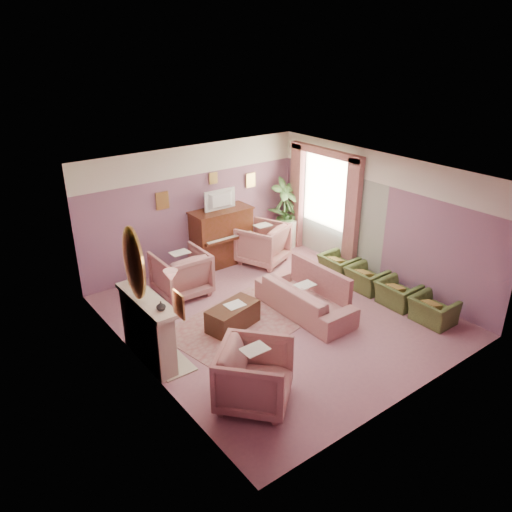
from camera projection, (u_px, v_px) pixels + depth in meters
floor at (277, 315)px, 9.66m from camera, size 5.50×6.00×0.01m
ceiling at (280, 174)px, 8.51m from camera, size 5.50×6.00×0.01m
wall_back at (195, 207)px, 11.27m from camera, size 5.50×0.02×2.80m
wall_front at (416, 318)px, 6.90m from camera, size 5.50×0.02×2.80m
wall_left at (139, 292)px, 7.57m from camera, size 0.02×6.00×2.80m
wall_right at (379, 218)px, 10.60m from camera, size 0.02×6.00×2.80m
picture_rail_band at (192, 160)px, 10.82m from camera, size 5.50×0.01×0.65m
stripe_panel at (333, 216)px, 11.67m from camera, size 0.01×3.00×2.15m
fireplace_surround at (148, 331)px, 8.16m from camera, size 0.30×1.40×1.10m
fireplace_inset at (154, 336)px, 8.27m from camera, size 0.18×0.72×0.68m
fire_ember at (157, 345)px, 8.37m from camera, size 0.06×0.54×0.10m
mantel_shelf at (146, 300)px, 7.94m from camera, size 0.40×1.55×0.07m
hearth at (161, 354)px, 8.49m from camera, size 0.55×1.50×0.02m
mirror_frame at (134, 263)px, 7.58m from camera, size 0.04×0.72×1.20m
mirror_glass at (135, 263)px, 7.60m from camera, size 0.01×0.60×1.06m
sconce_shade at (171, 276)px, 6.79m from camera, size 0.20×0.20×0.16m
piano at (222, 237)px, 11.62m from camera, size 1.40×0.60×1.30m
piano_keyshelf at (230, 239)px, 11.34m from camera, size 1.30×0.12×0.06m
piano_keys at (230, 237)px, 11.32m from camera, size 1.20×0.08×0.02m
piano_top at (221, 210)px, 11.35m from camera, size 1.45×0.65×0.04m
television at (222, 199)px, 11.19m from camera, size 0.80×0.12×0.48m
print_back_left at (162, 201)px, 10.67m from camera, size 0.30×0.03×0.38m
print_back_right at (251, 180)px, 11.94m from camera, size 0.26×0.03×0.34m
print_back_mid at (213, 178)px, 11.27m from camera, size 0.22×0.03×0.26m
print_left_wall at (179, 305)px, 6.59m from camera, size 0.03×0.28×0.36m
window_blind at (326, 188)px, 11.58m from camera, size 0.03×1.40×1.80m
curtain_left at (352, 216)px, 11.03m from camera, size 0.16×0.34×2.60m
curtain_right at (297, 196)px, 12.37m from camera, size 0.16×0.34×2.60m
pelmet at (326, 152)px, 11.18m from camera, size 0.16×2.20×0.16m
mantel_plant at (131, 278)px, 8.28m from camera, size 0.16×0.16×0.28m
mantel_vase at (161, 306)px, 7.53m from camera, size 0.16×0.16×0.16m
area_rug at (239, 325)px, 9.32m from camera, size 2.78×2.22×0.01m
coffee_table at (233, 316)px, 9.19m from camera, size 1.09×0.71×0.45m
table_paper at (235, 305)px, 9.12m from camera, size 0.35×0.28×0.01m
sofa at (305, 293)px, 9.58m from camera, size 0.71×2.13×0.86m
sofa_throw at (320, 280)px, 9.73m from camera, size 0.11×1.61×0.59m
floral_armchair_left at (181, 271)px, 10.26m from camera, size 1.01×1.01×1.05m
floral_armchair_right at (263, 242)px, 11.70m from camera, size 1.01×1.01×1.05m
floral_armchair_front at (255, 373)px, 7.18m from camera, size 1.01×1.01×1.05m
olive_chair_a at (434, 307)px, 9.30m from camera, size 0.54×0.77×0.66m
olive_chair_b at (398, 290)px, 9.90m from camera, size 0.54×0.77×0.66m
olive_chair_c at (366, 276)px, 10.49m from camera, size 0.54×0.77×0.66m
olive_chair_d at (338, 263)px, 11.09m from camera, size 0.54×0.77×0.66m
side_table at (286, 233)px, 12.71m from camera, size 0.52×0.52×0.70m
side_plant_big at (287, 213)px, 12.49m from camera, size 0.30×0.30×0.34m
side_plant_small at (293, 215)px, 12.50m from camera, size 0.16×0.16×0.28m
palm_pot at (284, 240)px, 12.75m from camera, size 0.34×0.34×0.34m
palm_plant at (285, 206)px, 12.39m from camera, size 0.76×0.76×1.44m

